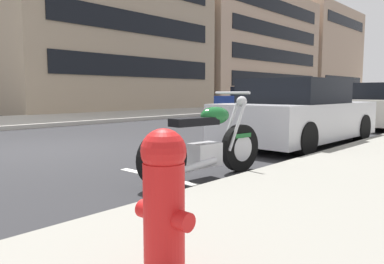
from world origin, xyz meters
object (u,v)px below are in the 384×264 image
Objects in this scene: parked_car_mid_block at (377,106)px; parked_motorcycle at (206,145)px; parked_car_far_down_curb at (298,114)px; fire_hydrant at (164,200)px; car_opposite_curb at (255,101)px.

parked_motorcycle is at bearing -178.72° from parked_car_mid_block.
parked_motorcycle is 9.31m from parked_car_mid_block.
parked_car_far_down_curb is 0.95× the size of parked_car_mid_block.
parked_car_mid_block is at bearing 1.24° from parked_car_far_down_curb.
parked_car_mid_block is at bearing 11.13° from fire_hydrant.
parked_car_mid_block is 7.79m from car_opposite_curb.
parked_car_far_down_curb is 0.97× the size of car_opposite_curb.
parked_car_mid_block is 1.02× the size of car_opposite_curb.
car_opposite_curb reaches higher than fire_hydrant.
car_opposite_curb reaches higher than parked_motorcycle.
parked_car_mid_block reaches higher than fire_hydrant.
parked_motorcycle is at bearing 34.95° from car_opposite_curb.
parked_motorcycle is 2.56× the size of fire_hydrant.
parked_car_far_down_curb is 5.53m from parked_car_mid_block.
car_opposite_curb reaches higher than parked_car_far_down_curb.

